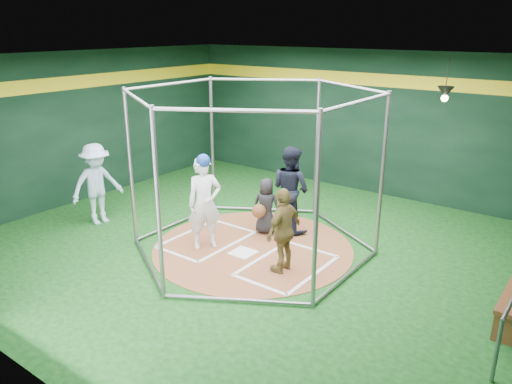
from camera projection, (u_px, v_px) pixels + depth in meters
The scene contains 13 objects.
room_shell at pixel (253, 159), 8.96m from camera, with size 10.10×9.10×3.53m.
clay_disc at pixel (253, 248), 9.51m from camera, with size 3.80×3.80×0.01m, color brown.
home_plate at pixel (243, 252), 9.28m from camera, with size 0.43×0.43×0.01m, color white.
batter_box_left at pixel (207, 239), 9.86m from camera, with size 1.17×1.77×0.01m.
batter_box_right at pixel (287, 265), 8.78m from camera, with size 1.17×1.77×0.01m.
batting_cage at pixel (253, 173), 9.04m from camera, with size 4.05×4.67×3.00m.
pendant_lamp_near at pixel (445, 92), 10.13m from camera, with size 0.34×0.34×0.90m.
batter_figure at pixel (205, 202), 9.28m from camera, with size 0.71×0.76×1.82m.
visitor_leopard at pixel (284, 230), 8.40m from camera, with size 0.87×0.36×1.49m, color #9F8644.
catcher_figure at pixel (266, 206), 10.01m from camera, with size 0.65×0.66×1.15m.
umpire at pixel (291, 189), 10.07m from camera, with size 0.86×0.67×1.77m, color black.
bystander_blue at pixel (97, 184), 10.47m from camera, with size 1.12×0.64×1.73m, color #A8C3DE.
steel_railing at pixel (508, 322), 6.13m from camera, with size 0.05×1.01×0.87m.
Camera 1 is at (5.23, -6.93, 4.04)m, focal length 35.00 mm.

